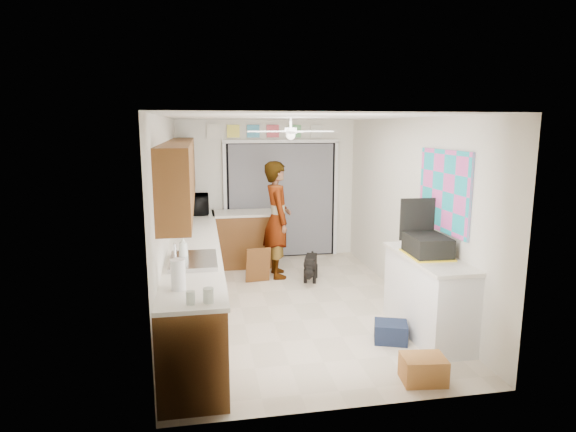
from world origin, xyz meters
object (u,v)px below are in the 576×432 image
man (277,220)px  dog (311,267)px  navy_crate (391,332)px  paper_towel_roll (178,275)px  microwave (197,204)px  soap_bottle (183,248)px  cardboard_box (423,369)px  suitcase (427,246)px

man → dog: man is taller
navy_crate → man: 2.88m
paper_towel_roll → man: man is taller
microwave → dog: (1.73, -1.04, -0.88)m
microwave → man: (1.26, -0.70, -0.17)m
paper_towel_roll → man: size_ratio=0.15×
soap_bottle → man: size_ratio=0.14×
cardboard_box → man: size_ratio=0.22×
paper_towel_roll → dog: (1.87, 2.83, -0.86)m
soap_bottle → suitcase: 2.74m
suitcase → navy_crate: suitcase is taller
suitcase → man: size_ratio=0.29×
soap_bottle → suitcase: (2.72, -0.32, -0.02)m
cardboard_box → dog: bearing=96.6°
paper_towel_roll → dog: bearing=56.5°
paper_towel_roll → suitcase: paper_towel_roll is taller
soap_bottle → man: man is taller
soap_bottle → cardboard_box: (2.23, -1.34, -0.95)m
suitcase → microwave: bearing=131.5°
cardboard_box → navy_crate: cardboard_box is taller
suitcase → man: (-1.33, 2.48, -0.13)m
suitcase → navy_crate: 1.06m
paper_towel_roll → suitcase: (2.73, 0.68, -0.02)m
paper_towel_roll → suitcase: 2.81m
microwave → paper_towel_roll: bearing=177.2°
suitcase → paper_towel_roll: bearing=-163.5°
cardboard_box → navy_crate: bearing=87.9°
paper_towel_roll → cardboard_box: (2.24, -0.33, -0.96)m
suitcase → navy_crate: bearing=-160.6°
man → navy_crate: bearing=-162.8°
suitcase → man: man is taller
suitcase → cardboard_box: (-0.49, -1.02, -0.93)m
cardboard_box → soap_bottle: bearing=149.0°
suitcase → soap_bottle: bearing=175.7°
man → dog: (0.48, -0.33, -0.71)m
navy_crate → paper_towel_roll: bearing=-166.5°
microwave → navy_crate: (2.13, -3.32, -0.99)m
soap_bottle → paper_towel_roll: paper_towel_roll is taller
paper_towel_roll → dog: 3.50m
paper_towel_roll → cardboard_box: paper_towel_roll is taller
navy_crate → man: (-0.87, 2.62, 0.82)m
microwave → dog: bearing=-121.6°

